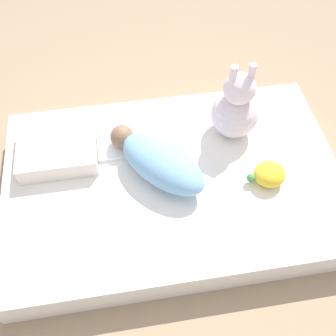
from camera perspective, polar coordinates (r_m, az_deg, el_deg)
ground_plane at (r=1.85m, az=0.73°, el=-3.70°), size 12.00×12.00×0.00m
bed_mattress at (r=1.79m, az=0.76°, el=-2.42°), size 1.49×0.96×0.15m
burp_cloth at (r=1.83m, az=-6.62°, el=3.27°), size 0.23×0.15×0.02m
swaddled_baby at (r=1.68m, az=-1.34°, el=0.99°), size 0.43×0.46×0.15m
pillow at (r=1.83m, az=-15.72°, el=2.93°), size 0.34×0.31×0.09m
bunny_plush at (r=1.81m, az=9.79°, el=8.51°), size 0.22×0.22×0.39m
turtle_plush at (r=1.73m, az=14.42°, el=-0.91°), size 0.17×0.13×0.09m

